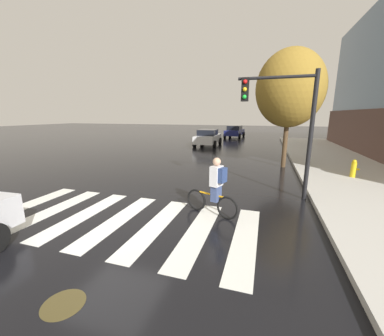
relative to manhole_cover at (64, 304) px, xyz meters
name	(u,v)px	position (x,y,z in m)	size (l,w,h in m)	color
ground_plane	(112,219)	(-1.16, 2.79, 0.00)	(120.00, 120.00, 0.00)	black
crosswalk_stripes	(119,220)	(-0.94, 2.79, 0.00)	(7.37, 3.43, 0.01)	silver
manhole_cover	(64,304)	(0.00, 0.00, 0.00)	(0.64, 0.64, 0.01)	#473D1E
sedan_mid	(208,137)	(-2.39, 18.96, 0.77)	(2.11, 4.37, 1.50)	silver
sedan_far	(235,131)	(-1.08, 27.82, 0.77)	(2.31, 4.45, 1.49)	navy
cyclist	(215,187)	(1.52, 3.87, 0.84)	(1.63, 0.62, 1.69)	black
traffic_light_near	(285,114)	(3.32, 6.12, 2.86)	(2.47, 0.28, 4.20)	black
fire_hydrant	(354,169)	(6.52, 9.33, 0.53)	(0.33, 0.22, 0.78)	gold
street_tree_near	(290,89)	(3.78, 11.31, 4.13)	(3.44, 3.44, 6.12)	#4C3823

